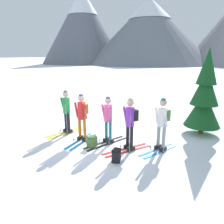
{
  "coord_description": "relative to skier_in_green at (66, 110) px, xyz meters",
  "views": [
    {
      "loc": [
        3.37,
        -6.4,
        3.08
      ],
      "look_at": [
        0.22,
        0.41,
        1.05
      ],
      "focal_mm": 34.04,
      "sensor_mm": 36.0,
      "label": 1
    }
  ],
  "objects": [
    {
      "name": "skier_in_purple",
      "position": [
        2.85,
        -0.44,
        0.04
      ],
      "size": [
        1.26,
        1.61,
        1.77
      ],
      "color": "red",
      "rests_on": "ground"
    },
    {
      "name": "backpack_on_snow_beside",
      "position": [
        1.59,
        -0.76,
        -0.78
      ],
      "size": [
        0.27,
        0.34,
        0.38
      ],
      "color": "#4C7238",
      "rests_on": "ground"
    },
    {
      "name": "skier_in_pink",
      "position": [
        1.94,
        -0.22,
        -0.04
      ],
      "size": [
        1.04,
        1.75,
        1.7
      ],
      "color": "black",
      "rests_on": "ground"
    },
    {
      "name": "skier_in_white",
      "position": [
        3.8,
        -0.03,
        0.05
      ],
      "size": [
        0.99,
        1.53,
        1.78
      ],
      "color": "#1E84D1",
      "rests_on": "ground"
    },
    {
      "name": "skier_in_green",
      "position": [
        0.0,
        0.0,
        0.0
      ],
      "size": [
        0.94,
        1.64,
        1.75
      ],
      "color": "yellow",
      "rests_on": "ground"
    },
    {
      "name": "pine_tree_near",
      "position": [
        4.93,
        2.23,
        0.57
      ],
      "size": [
        1.39,
        1.39,
        3.36
      ],
      "color": "#51381E",
      "rests_on": "ground"
    },
    {
      "name": "backpack_on_snow_front",
      "position": [
        2.77,
        -1.36,
        -0.78
      ],
      "size": [
        0.31,
        0.37,
        0.38
      ],
      "color": "black",
      "rests_on": "ground"
    },
    {
      "name": "skier_in_red",
      "position": [
        0.99,
        -0.42,
        0.03
      ],
      "size": [
        0.61,
        1.66,
        1.75
      ],
      "color": "#1E84D1",
      "rests_on": "ground"
    },
    {
      "name": "ground_plane",
      "position": [
        1.7,
        -0.23,
        -0.96
      ],
      "size": [
        400.0,
        400.0,
        0.0
      ],
      "primitive_type": "plane",
      "color": "white"
    },
    {
      "name": "mountain_ridge_distant",
      "position": [
        3.18,
        66.81,
        9.9
      ],
      "size": [
        110.04,
        47.01,
        24.77
      ],
      "color": "slate",
      "rests_on": "ground"
    }
  ]
}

